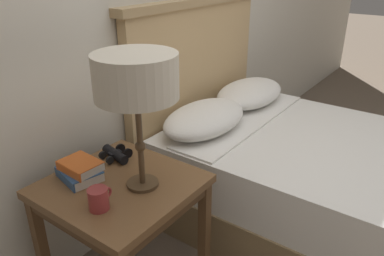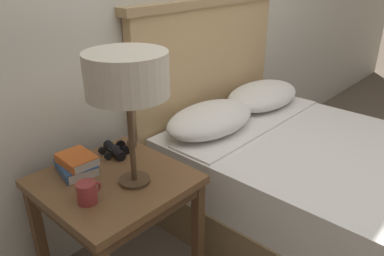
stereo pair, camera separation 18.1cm
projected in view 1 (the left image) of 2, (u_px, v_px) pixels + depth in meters
The scene contains 8 objects.
ground_plane at pixel (286, 256), 1.98m from camera, with size 20.00×20.00×0.00m, color #6B5B4C.
nightstand at pixel (122, 198), 1.59m from camera, with size 0.58×0.58×0.59m.
bed at pixel (318, 178), 2.10m from camera, with size 1.29×1.91×1.23m.
table_lamp at pixel (136, 79), 1.35m from camera, with size 0.31×0.31×0.55m.
book_on_nightstand at pixel (79, 174), 1.58m from camera, with size 0.18×0.21×0.04m.
book_stacked_on_top at pixel (80, 166), 1.56m from camera, with size 0.13×0.17×0.04m.
binoculars_pair at pixel (115, 154), 1.73m from camera, with size 0.15×0.16×0.05m.
coffee_mug at pixel (99, 199), 1.38m from camera, with size 0.10×0.08×0.08m.
Camera 1 is at (-1.52, -0.49, 1.44)m, focal length 35.00 mm.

